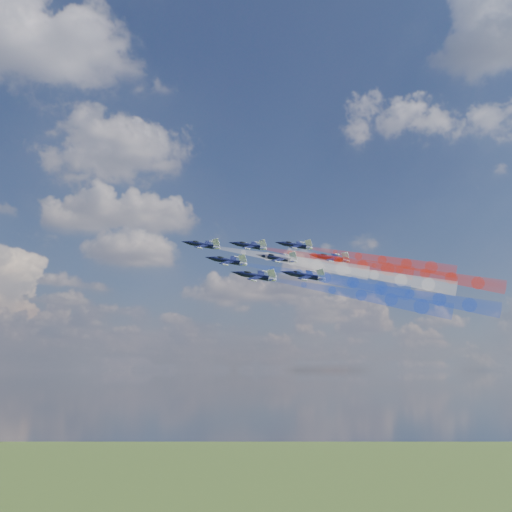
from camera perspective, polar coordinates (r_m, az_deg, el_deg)
name	(u,v)px	position (r m, az deg, el deg)	size (l,w,h in m)	color
jet_lead	(202,245)	(158.86, -4.81, 0.98)	(8.48, 10.60, 2.83)	black
trail_lead	(292,260)	(152.46, 3.21, -0.38)	(3.53, 36.62, 3.53)	white
jet_inner_left	(228,261)	(146.90, -2.54, -0.45)	(8.48, 10.60, 2.83)	black
trail_inner_left	(326,278)	(141.61, 6.22, -1.98)	(3.53, 36.62, 3.53)	blue
jet_inner_right	(249,246)	(162.90, -0.61, 0.92)	(8.48, 10.60, 2.83)	black
trail_inner_right	(338,261)	(158.10, 7.31, -0.41)	(3.53, 36.62, 3.53)	red
jet_outer_left	(255,276)	(137.76, -0.05, -1.81)	(8.48, 10.60, 2.83)	black
trail_outer_left	(361,295)	(133.66, 9.37, -3.47)	(3.53, 36.62, 3.53)	blue
jet_center_third	(278,258)	(152.77, 2.00, -0.22)	(8.48, 10.60, 2.83)	black
trail_center_third	(374,275)	(149.17, 10.50, -1.66)	(3.53, 36.62, 3.53)	white
jet_outer_right	(295,245)	(169.26, 3.52, 0.95)	(8.48, 10.60, 2.83)	black
trail_outer_right	(382,260)	(166.02, 11.20, -0.33)	(3.53, 36.62, 3.53)	red
jet_rear_left	(305,276)	(141.85, 4.36, -1.76)	(8.48, 10.60, 2.83)	black
trail_rear_left	(410,294)	(139.43, 13.56, -3.33)	(3.53, 36.62, 3.53)	blue
jet_rear_right	(331,258)	(159.98, 6.70, -0.19)	(8.48, 10.60, 2.83)	black
trail_rear_right	(425,274)	(158.17, 14.85, -1.55)	(3.53, 36.62, 3.53)	red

